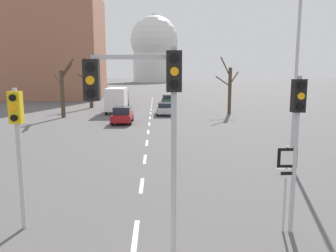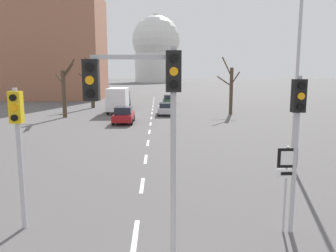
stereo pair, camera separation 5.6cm
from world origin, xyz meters
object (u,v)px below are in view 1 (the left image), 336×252
Objects in this scene: traffic_signal_near_left at (17,132)px; delivery_truck at (117,99)px; route_sign_post at (286,174)px; street_lamp_right at (289,63)px; sedan_near_left at (122,101)px; sedan_far_left at (122,115)px; traffic_signal_near_right at (297,125)px; sedan_near_right at (167,100)px; traffic_signal_centre_tall at (146,103)px; sedan_mid_centre at (165,109)px.

delivery_truck is at bearing 91.20° from traffic_signal_near_left.
delivery_truck is (-8.77, 32.35, -0.15)m from route_sign_post.
sedan_near_left is (-11.71, 31.87, -4.51)m from street_lamp_right.
sedan_far_left is at bearing -84.19° from sedan_near_left.
sedan_far_left is (-7.23, 23.13, -1.02)m from route_sign_post.
street_lamp_right reaches higher than traffic_signal_near_right.
traffic_signal_near_left reaches higher than sedan_near_left.
street_lamp_right is (2.85, 7.31, 3.53)m from route_sign_post.
traffic_signal_centre_tall is at bearing -92.69° from sedan_near_right.
route_sign_post is 0.65× the size of sedan_near_left.
delivery_truck is at bearing 114.89° from street_lamp_right.
street_lamp_right is (10.95, 6.77, 2.28)m from traffic_signal_near_left.
traffic_signal_centre_tall is (3.96, -2.12, 1.05)m from traffic_signal_near_left.
traffic_signal_centre_tall reaches higher than sedan_mid_centre.
sedan_mid_centre is (1.30, 31.32, -3.39)m from traffic_signal_centre_tall.
traffic_signal_near_right is 33.62m from delivery_truck.
street_lamp_right is 19.30m from sedan_far_left.
traffic_signal_near_right is 8.35m from traffic_signal_near_left.
traffic_signal_centre_tall is at bearing -128.18° from street_lamp_right.
traffic_signal_near_right reaches higher than sedan_far_left.
traffic_signal_near_right is 0.54× the size of street_lamp_right.
traffic_signal_near_right is 43.04m from sedan_near_right.
sedan_far_left is at bearing 107.35° from route_sign_post.
traffic_signal_centre_tall is at bearing -160.09° from traffic_signal_near_right.
sedan_near_right is 0.90× the size of sedan_mid_centre.
route_sign_post is at bearing 20.92° from traffic_signal_centre_tall.
sedan_mid_centre is 6.54m from delivery_truck.
traffic_signal_near_right is 8.03m from street_lamp_right.
traffic_signal_near_left is 4.61m from traffic_signal_centre_tall.
sedan_near_left is at bearing 102.74° from route_sign_post.
route_sign_post is 42.96m from sedan_near_right.
traffic_signal_near_left is at bearing 151.82° from traffic_signal_centre_tall.
traffic_signal_near_left is 0.98× the size of sedan_mid_centre.
sedan_mid_centre is at bearing 95.89° from traffic_signal_near_right.
delivery_truck reaches higher than sedan_near_left.
route_sign_post is at bearing -111.31° from street_lamp_right.
traffic_signal_near_left is 38.71m from sedan_near_left.
traffic_signal_centre_tall is 11.38m from street_lamp_right.
traffic_signal_near_right is 1.77× the size of route_sign_post.
traffic_signal_near_left is at bearing -148.28° from street_lamp_right.
route_sign_post is at bearing -72.65° from sedan_far_left.
sedan_far_left reaches higher than sedan_mid_centre.
street_lamp_right reaches higher than traffic_signal_near_left.
sedan_near_left reaches higher than sedan_far_left.
route_sign_post is at bearing -87.26° from sedan_near_right.
sedan_near_right is (-4.90, 35.59, -4.59)m from street_lamp_right.
sedan_mid_centre is 0.98× the size of sedan_far_left.
sedan_far_left is 9.39m from delivery_truck.
traffic_signal_near_left reaches higher than sedan_near_right.
traffic_signal_near_right reaches higher than delivery_truck.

